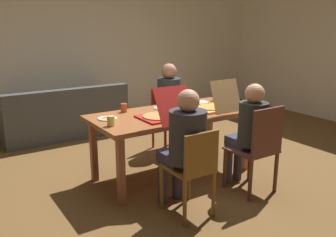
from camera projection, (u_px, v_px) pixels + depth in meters
ground_plane at (172, 174)px, 4.45m from camera, size 20.00×20.00×0.00m
back_wall at (80, 48)px, 6.53m from camera, size 7.94×0.12×2.71m
side_wall_right at (319, 46)px, 6.93m from camera, size 0.12×5.10×2.71m
dining_table at (173, 119)px, 4.27m from camera, size 1.92×0.91×0.78m
chair_0 at (258, 147)px, 3.83m from camera, size 0.45×0.45×0.97m
person_0 at (249, 128)px, 3.91m from camera, size 0.31×0.47×1.19m
chair_1 at (166, 114)px, 5.29m from camera, size 0.39×0.38×0.88m
person_1 at (171, 100)px, 5.13m from camera, size 0.33×0.52×1.25m
chair_2 at (193, 168)px, 3.37m from camera, size 0.39×0.45×0.86m
person_2 at (185, 141)px, 3.42m from camera, size 0.35×0.52×1.22m
pizza_box_0 at (162, 115)px, 3.93m from camera, size 0.41×0.61×0.39m
pizza_box_1 at (214, 106)px, 4.34m from camera, size 0.38×0.51×0.39m
plate_0 at (164, 108)px, 4.45m from camera, size 0.25×0.25×0.03m
plate_1 at (108, 118)px, 3.96m from camera, size 0.22×0.22×0.03m
plate_2 at (200, 102)px, 4.78m from camera, size 0.24×0.24×0.01m
drinking_glass_0 at (111, 121)px, 3.69m from camera, size 0.08×0.08×0.10m
drinking_glass_1 at (124, 108)px, 4.26m from camera, size 0.07×0.07×0.10m
drinking_glass_2 at (226, 100)px, 4.65m from camera, size 0.07×0.07×0.12m
drinking_glass_3 at (215, 96)px, 4.89m from camera, size 0.06×0.06×0.12m
couch at (64, 118)px, 5.92m from camera, size 1.94×0.87×0.81m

